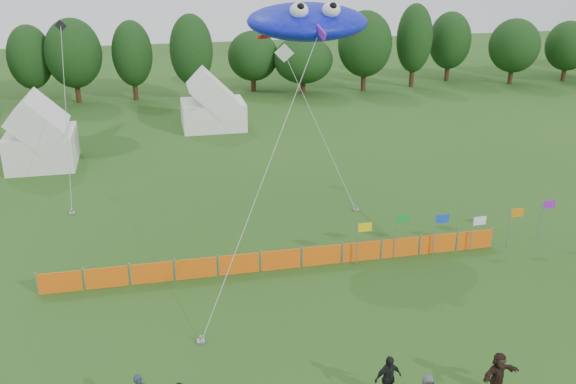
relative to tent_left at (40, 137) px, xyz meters
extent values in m
cylinder|color=#382314|center=(-3.10, 19.03, -0.82)|extent=(0.50, 0.50, 2.38)
ellipsoid|color=black|center=(-3.10, 19.03, 2.29)|extent=(4.09, 4.09, 5.35)
cylinder|color=#382314|center=(0.88, 18.20, -0.72)|extent=(0.50, 0.50, 2.57)
ellipsoid|color=black|center=(0.88, 18.20, 2.64)|extent=(5.20, 5.20, 5.79)
cylinder|color=#382314|center=(6.19, 18.14, -0.78)|extent=(0.50, 0.50, 2.46)
ellipsoid|color=black|center=(6.19, 18.14, 2.44)|extent=(3.78, 3.78, 5.55)
cylinder|color=#382314|center=(11.64, 16.74, -0.68)|extent=(0.50, 0.50, 2.66)
ellipsoid|color=black|center=(11.64, 16.74, 2.80)|extent=(4.05, 4.05, 5.99)
cylinder|color=#382314|center=(17.91, 19.35, -1.02)|extent=(0.50, 0.50, 1.98)
ellipsoid|color=black|center=(17.91, 19.35, 1.57)|extent=(5.06, 5.06, 4.46)
cylinder|color=#382314|center=(22.62, 17.38, -1.08)|extent=(0.50, 0.50, 1.86)
ellipsoid|color=black|center=(22.62, 17.38, 1.35)|extent=(5.86, 5.86, 4.18)
cylinder|color=#382314|center=(28.90, 17.19, -0.70)|extent=(0.50, 0.50, 2.62)
ellipsoid|color=black|center=(28.90, 17.19, 2.72)|extent=(5.41, 5.41, 5.89)
cylinder|color=#382314|center=(34.41, 17.81, -0.62)|extent=(0.50, 0.50, 2.78)
ellipsoid|color=black|center=(34.41, 17.81, 3.01)|extent=(3.67, 3.67, 6.26)
cylinder|color=#382314|center=(39.29, 19.70, -0.80)|extent=(0.50, 0.50, 2.42)
ellipsoid|color=black|center=(39.29, 19.70, 2.36)|extent=(4.46, 4.46, 5.44)
cylinder|color=#382314|center=(45.32, 16.95, -0.89)|extent=(0.50, 0.50, 2.24)
ellipsoid|color=black|center=(45.32, 16.95, 2.03)|extent=(5.26, 5.26, 5.03)
cylinder|color=#382314|center=(51.72, 16.97, -0.96)|extent=(0.50, 0.50, 2.10)
ellipsoid|color=black|center=(51.72, 16.97, 1.79)|extent=(4.74, 4.74, 4.73)
cube|color=white|center=(0.00, 0.00, -0.79)|extent=(4.42, 4.42, 2.43)
cube|color=white|center=(12.48, 6.80, -0.90)|extent=(5.04, 4.03, 2.22)
cube|color=#EA5D0D|center=(2.96, -18.08, -1.51)|extent=(1.90, 0.06, 1.00)
cube|color=#EA5D0D|center=(4.96, -18.08, -1.51)|extent=(1.90, 0.06, 1.00)
cube|color=#EA5D0D|center=(6.96, -18.08, -1.51)|extent=(1.90, 0.06, 1.00)
cube|color=#EA5D0D|center=(8.96, -18.08, -1.51)|extent=(1.90, 0.06, 1.00)
cube|color=#EA5D0D|center=(10.96, -18.08, -1.51)|extent=(1.90, 0.06, 1.00)
cube|color=#EA5D0D|center=(12.96, -18.08, -1.51)|extent=(1.90, 0.06, 1.00)
cube|color=#EA5D0D|center=(14.96, -18.08, -1.51)|extent=(1.90, 0.06, 1.00)
cube|color=#EA5D0D|center=(16.96, -18.08, -1.51)|extent=(1.90, 0.06, 1.00)
cube|color=#EA5D0D|center=(18.96, -18.08, -1.51)|extent=(1.90, 0.06, 1.00)
cube|color=#EA5D0D|center=(20.96, -18.08, -1.51)|extent=(1.90, 0.06, 1.00)
cube|color=#EA5D0D|center=(22.96, -18.08, -1.51)|extent=(1.90, 0.06, 1.00)
cylinder|color=gray|center=(16.63, -18.36, -0.93)|extent=(0.06, 0.06, 2.15)
cube|color=yellow|center=(16.98, -18.36, -0.09)|extent=(0.70, 0.02, 0.45)
cylinder|color=gray|center=(18.63, -18.11, -0.86)|extent=(0.06, 0.06, 2.30)
cube|color=#148C26|center=(18.98, -18.11, 0.07)|extent=(0.70, 0.02, 0.45)
cylinder|color=gray|center=(20.63, -18.26, -0.93)|extent=(0.06, 0.06, 2.16)
cube|color=blue|center=(20.98, -18.26, -0.07)|extent=(0.70, 0.02, 0.45)
cylinder|color=gray|center=(22.63, -18.29, -1.07)|extent=(0.06, 0.06, 1.87)
cube|color=white|center=(22.98, -18.29, -0.37)|extent=(0.70, 0.02, 0.45)
cylinder|color=gray|center=(24.63, -18.33, -0.94)|extent=(0.06, 0.06, 2.13)
cube|color=orange|center=(24.98, -18.33, -0.10)|extent=(0.70, 0.02, 0.45)
cylinder|color=gray|center=(26.63, -17.96, -0.88)|extent=(0.06, 0.06, 2.25)
cube|color=purple|center=(26.98, -17.96, 0.02)|extent=(0.70, 0.02, 0.45)
imported|color=black|center=(14.62, -27.90, -1.14)|extent=(1.08, 0.61, 1.74)
imported|color=black|center=(18.40, -28.44, -1.18)|extent=(1.61, 0.84, 1.66)
ellipsoid|color=#101BE7|center=(15.68, -12.02, 8.71)|extent=(7.32, 6.12, 2.26)
sphere|color=white|center=(14.88, -13.42, 9.41)|extent=(0.90, 0.90, 0.90)
sphere|color=white|center=(16.49, -13.42, 9.41)|extent=(0.90, 0.90, 0.90)
ellipsoid|color=red|center=(13.96, -11.80, 8.11)|extent=(1.90, 0.83, 0.30)
ellipsoid|color=red|center=(17.41, -11.80, 8.11)|extent=(1.90, 0.83, 0.30)
cube|color=purple|center=(15.68, -14.49, 8.49)|extent=(0.37, 0.96, 0.70)
cylinder|color=#A5A5A5|center=(12.19, -18.69, 3.20)|extent=(7.02, 9.12, 10.44)
cube|color=gray|center=(8.70, -23.23, -1.96)|extent=(0.30, 0.30, 0.10)
cube|color=white|center=(16.46, -2.51, 5.51)|extent=(1.29, 0.36, 1.29)
cylinder|color=#A5A5A5|center=(17.54, -7.34, 1.75)|extent=(2.20, 9.70, 7.54)
cube|color=gray|center=(18.63, -12.18, -1.96)|extent=(0.30, 0.30, 0.10)
cube|color=black|center=(2.24, 0.07, 7.36)|extent=(0.80, 0.23, 0.80)
cylinder|color=#A5A5A5|center=(2.43, -4.55, 2.67)|extent=(0.42, 9.28, 9.38)
cube|color=gray|center=(2.63, -9.18, -1.96)|extent=(0.30, 0.30, 0.10)
camera|label=1|loc=(7.52, -44.50, 12.76)|focal=40.00mm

